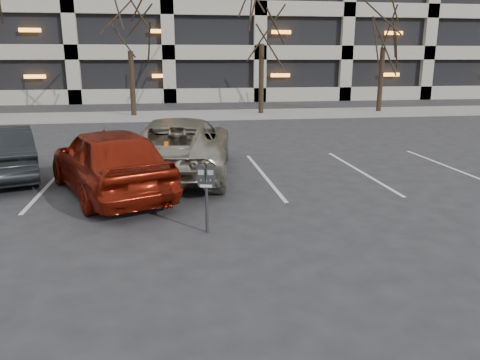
# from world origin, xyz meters

# --- Properties ---
(ground) EXTENTS (140.00, 140.00, 0.00)m
(ground) POSITION_xyz_m (0.00, 0.00, 0.00)
(ground) COLOR #28282B
(ground) RESTS_ON ground
(sidewalk) EXTENTS (80.00, 4.00, 0.12)m
(sidewalk) POSITION_xyz_m (0.00, 16.00, 0.06)
(sidewalk) COLOR gray
(sidewalk) RESTS_ON ground
(stall_lines) EXTENTS (16.90, 5.20, 0.00)m
(stall_lines) POSITION_xyz_m (-1.40, 2.30, 0.01)
(stall_lines) COLOR silver
(stall_lines) RESTS_ON ground
(tree_b) EXTENTS (3.40, 3.40, 7.72)m
(tree_b) POSITION_xyz_m (-3.00, 16.00, 5.58)
(tree_b) COLOR black
(tree_b) RESTS_ON ground
(tree_d) EXTENTS (3.61, 3.61, 8.21)m
(tree_d) POSITION_xyz_m (11.00, 16.00, 5.93)
(tree_d) COLOR black
(tree_d) RESTS_ON ground
(parking_meter) EXTENTS (0.34, 0.19, 1.25)m
(parking_meter) POSITION_xyz_m (-0.49, -1.82, 0.96)
(parking_meter) COLOR black
(parking_meter) RESTS_ON ground
(suv_silver) EXTENTS (3.37, 5.97, 1.58)m
(suv_silver) POSITION_xyz_m (-0.85, 2.77, 0.79)
(suv_silver) COLOR #A9A490
(suv_silver) RESTS_ON ground
(car_red) EXTENTS (3.62, 5.14, 1.63)m
(car_red) POSITION_xyz_m (-2.53, 1.01, 0.81)
(car_red) COLOR maroon
(car_red) RESTS_ON ground
(car_dark) EXTENTS (2.83, 4.54, 1.41)m
(car_dark) POSITION_xyz_m (-5.55, 3.02, 0.71)
(car_dark) COLOR black
(car_dark) RESTS_ON ground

